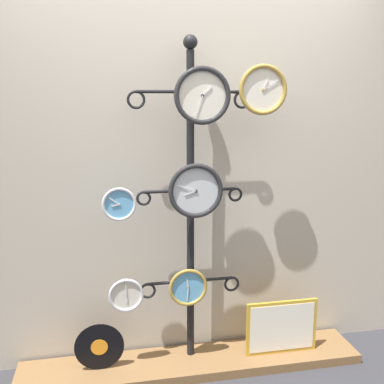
{
  "coord_description": "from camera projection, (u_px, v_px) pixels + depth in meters",
  "views": [
    {
      "loc": [
        -0.51,
        -2.23,
        1.7
      ],
      "look_at": [
        0.0,
        0.36,
        1.16
      ],
      "focal_mm": 42.0,
      "sensor_mm": 36.0,
      "label": 1
    }
  ],
  "objects": [
    {
      "name": "shop_wall",
      "position": [
        186.0,
        149.0,
        2.85
      ],
      "size": [
        4.4,
        0.04,
        2.8
      ],
      "color": "#BCB2A3",
      "rests_on": "ground_plane"
    },
    {
      "name": "low_shelf",
      "position": [
        192.0,
        363.0,
        2.91
      ],
      "size": [
        2.2,
        0.36,
        0.06
      ],
      "color": "brown",
      "rests_on": "ground_plane"
    },
    {
      "name": "display_stand",
      "position": [
        190.0,
        245.0,
        2.81
      ],
      "size": [
        0.74,
        0.36,
        2.07
      ],
      "color": "black",
      "rests_on": "ground_plane"
    },
    {
      "name": "clock_top_center",
      "position": [
        202.0,
        96.0,
        2.53
      ],
      "size": [
        0.33,
        0.04,
        0.33
      ],
      "color": "silver"
    },
    {
      "name": "clock_top_right",
      "position": [
        263.0,
        90.0,
        2.61
      ],
      "size": [
        0.29,
        0.04,
        0.29
      ],
      "color": "silver"
    },
    {
      "name": "clock_middle_left",
      "position": [
        119.0,
        204.0,
        2.57
      ],
      "size": [
        0.2,
        0.04,
        0.2
      ],
      "color": "#60A8DB"
    },
    {
      "name": "clock_middle_center",
      "position": [
        196.0,
        191.0,
        2.63
      ],
      "size": [
        0.33,
        0.04,
        0.33
      ],
      "color": "silver"
    },
    {
      "name": "clock_bottom_left",
      "position": [
        126.0,
        295.0,
        2.72
      ],
      "size": [
        0.21,
        0.04,
        0.21
      ],
      "color": "silver"
    },
    {
      "name": "clock_bottom_center",
      "position": [
        188.0,
        287.0,
        2.78
      ],
      "size": [
        0.24,
        0.04,
        0.24
      ],
      "color": "#60A8DB"
    },
    {
      "name": "vinyl_record",
      "position": [
        99.0,
        347.0,
        2.76
      ],
      "size": [
        0.3,
        0.01,
        0.3
      ],
      "color": "black",
      "rests_on": "low_shelf"
    },
    {
      "name": "picture_frame",
      "position": [
        282.0,
        327.0,
        2.94
      ],
      "size": [
        0.48,
        0.02,
        0.36
      ],
      "color": "gold",
      "rests_on": "low_shelf"
    }
  ]
}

